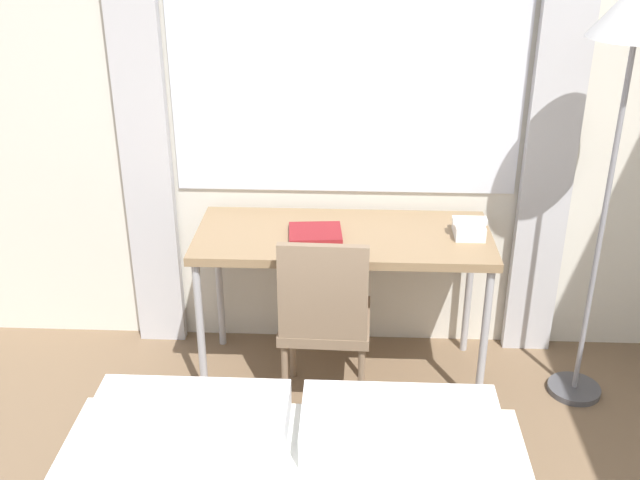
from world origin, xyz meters
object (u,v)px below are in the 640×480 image
standing_lamp (635,36)px  desk (343,245)px  telephone (469,228)px  desk_chair (325,314)px  book (315,233)px

standing_lamp → desk: bearing=175.0°
desk → telephone: telephone is taller
desk → telephone: (0.57, 0.00, 0.10)m
desk_chair → standing_lamp: 1.69m
standing_lamp → book: bearing=176.8°
desk → book: book is taller
desk → book: bearing=-167.6°
standing_lamp → book: (-1.25, 0.07, -0.90)m
book → desk_chair: bearing=-77.7°
desk_chair → desk: bearing=76.3°
desk → telephone: bearing=0.2°
telephone → standing_lamp: bearing=-10.2°
desk_chair → telephone: 0.77m
desk_chair → standing_lamp: standing_lamp is taller
desk_chair → book: (-0.05, 0.25, 0.28)m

